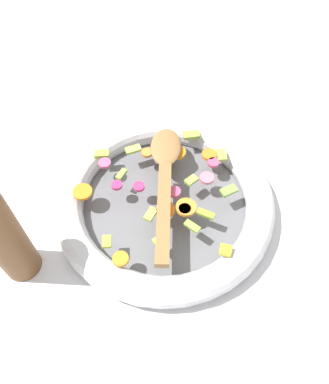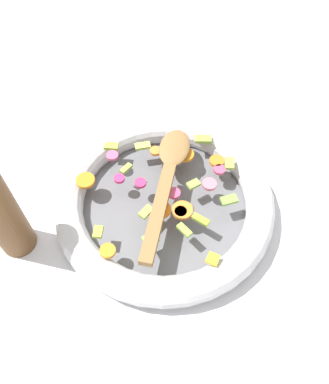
# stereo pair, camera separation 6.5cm
# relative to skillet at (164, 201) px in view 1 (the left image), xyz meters

# --- Properties ---
(ground_plane) EXTENTS (4.00, 4.00, 0.00)m
(ground_plane) POSITION_rel_skillet_xyz_m (0.00, 0.00, -0.02)
(ground_plane) COLOR silver
(skillet) EXTENTS (0.39, 0.39, 0.05)m
(skillet) POSITION_rel_skillet_xyz_m (0.00, 0.00, 0.00)
(skillet) COLOR slate
(skillet) RESTS_ON ground_plane
(chopped_vegetables) EXTENTS (0.28, 0.29, 0.01)m
(chopped_vegetables) POSITION_rel_skillet_xyz_m (0.01, -0.01, 0.03)
(chopped_vegetables) COLOR orange
(chopped_vegetables) RESTS_ON skillet
(wooden_spoon) EXTENTS (0.28, 0.14, 0.01)m
(wooden_spoon) POSITION_rel_skillet_xyz_m (0.03, -0.01, 0.04)
(wooden_spoon) COLOR olive
(wooden_spoon) RESTS_ON chopped_vegetables
(pepper_mill) EXTENTS (0.06, 0.06, 0.23)m
(pepper_mill) POSITION_rel_skillet_xyz_m (-0.02, 0.26, 0.08)
(pepper_mill) COLOR brown
(pepper_mill) RESTS_ON ground_plane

